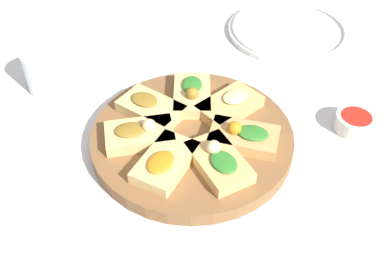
{
  "coord_description": "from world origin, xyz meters",
  "views": [
    {
      "loc": [
        0.5,
        -0.09,
        0.5
      ],
      "look_at": [
        0.0,
        0.0,
        0.03
      ],
      "focal_mm": 42.0,
      "sensor_mm": 36.0,
      "label": 1
    }
  ],
  "objects_px": {
    "serving_board": "(192,138)",
    "dipping_bowl": "(355,122)",
    "plate_left": "(288,30)",
    "water_glass": "(44,71)"
  },
  "relations": [
    {
      "from": "water_glass",
      "to": "serving_board",
      "type": "bearing_deg",
      "value": 50.49
    },
    {
      "from": "plate_left",
      "to": "water_glass",
      "type": "relative_size",
      "value": 3.37
    },
    {
      "from": "serving_board",
      "to": "plate_left",
      "type": "bearing_deg",
      "value": 137.69
    },
    {
      "from": "serving_board",
      "to": "water_glass",
      "type": "distance_m",
      "value": 0.3
    },
    {
      "from": "dipping_bowl",
      "to": "serving_board",
      "type": "bearing_deg",
      "value": -93.49
    },
    {
      "from": "serving_board",
      "to": "dipping_bowl",
      "type": "bearing_deg",
      "value": 86.51
    },
    {
      "from": "serving_board",
      "to": "plate_left",
      "type": "height_order",
      "value": "serving_board"
    },
    {
      "from": "serving_board",
      "to": "plate_left",
      "type": "distance_m",
      "value": 0.39
    },
    {
      "from": "serving_board",
      "to": "dipping_bowl",
      "type": "xyz_separation_m",
      "value": [
        0.02,
        0.27,
        0.0
      ]
    },
    {
      "from": "serving_board",
      "to": "dipping_bowl",
      "type": "height_order",
      "value": "dipping_bowl"
    }
  ]
}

